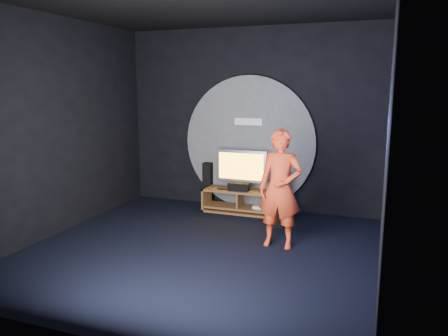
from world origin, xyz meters
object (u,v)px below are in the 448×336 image
Objects in this scene: tower_speaker_left at (208,184)px; tower_speaker_right at (279,195)px; player at (280,189)px; tv at (241,168)px; subwoofer at (277,217)px; media_console at (240,203)px.

tower_speaker_left is 1.00× the size of tower_speaker_right.
tower_speaker_right is at bearing 103.86° from player.
tv is 1.26m from subwoofer.
media_console is 0.80× the size of player.
tv is at bearing 126.00° from player.
tower_speaker_left is (-0.78, 0.23, -0.42)m from tv.
tv reaches higher than media_console.
tower_speaker_left is at bearing 165.63° from tower_speaker_right.
player is (1.89, -1.79, 0.45)m from tower_speaker_left.
tv is (-0.01, 0.07, 0.66)m from media_console.
player is (0.26, -0.95, 0.74)m from subwoofer.
tv reaches higher than subwoofer.
tower_speaker_right is (1.56, -0.40, 0.00)m from tower_speaker_left.
tv is at bearing 95.92° from media_console.
player is (1.11, -1.56, 0.03)m from tv.
media_console is 1.00m from subwoofer.
tower_speaker_left is at bearing 163.38° from tv.
tower_speaker_left and tower_speaker_right have the same top height.
player is at bearing -53.45° from media_console.
media_console is 0.88m from tower_speaker_left.
subwoofer is at bearing -32.68° from media_console.
subwoofer is at bearing -80.99° from tower_speaker_right.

